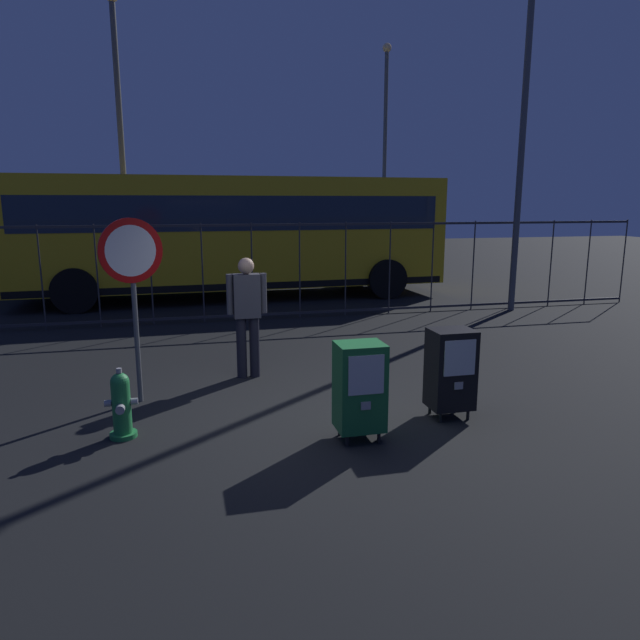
# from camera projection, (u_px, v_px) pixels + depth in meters

# --- Properties ---
(ground_plane) EXTENTS (60.00, 60.00, 0.00)m
(ground_plane) POSITION_uv_depth(u_px,v_px,m) (319.00, 420.00, 6.48)
(ground_plane) COLOR black
(fire_hydrant) EXTENTS (0.33, 0.32, 0.75)m
(fire_hydrant) POSITION_uv_depth(u_px,v_px,m) (121.00, 405.00, 5.95)
(fire_hydrant) COLOR #1E7238
(fire_hydrant) RESTS_ON ground_plane
(newspaper_box_primary) EXTENTS (0.48, 0.42, 1.02)m
(newspaper_box_primary) POSITION_uv_depth(u_px,v_px,m) (360.00, 386.00, 5.86)
(newspaper_box_primary) COLOR black
(newspaper_box_primary) RESTS_ON ground_plane
(newspaper_box_secondary) EXTENTS (0.48, 0.42, 1.02)m
(newspaper_box_secondary) POSITION_uv_depth(u_px,v_px,m) (451.00, 369.00, 6.48)
(newspaper_box_secondary) COLOR black
(newspaper_box_secondary) RESTS_ON ground_plane
(stop_sign) EXTENTS (0.71, 0.31, 2.23)m
(stop_sign) POSITION_uv_depth(u_px,v_px,m) (132.00, 272.00, 6.77)
(stop_sign) COLOR #4C4F54
(stop_sign) RESTS_ON ground_plane
(pedestrian) EXTENTS (0.55, 0.22, 1.67)m
(pedestrian) POSITION_uv_depth(u_px,v_px,m) (247.00, 310.00, 7.91)
(pedestrian) COLOR black
(pedestrian) RESTS_ON ground_plane
(fence_barrier) EXTENTS (18.03, 0.04, 2.00)m
(fence_barrier) POSITION_uv_depth(u_px,v_px,m) (252.00, 271.00, 11.84)
(fence_barrier) COLOR #2D2D33
(fence_barrier) RESTS_ON ground_plane
(bus_near) EXTENTS (10.57, 3.03, 3.00)m
(bus_near) POSITION_uv_depth(u_px,v_px,m) (234.00, 230.00, 14.54)
(bus_near) COLOR gold
(bus_near) RESTS_ON ground_plane
(bus_far) EXTENTS (10.72, 3.76, 3.00)m
(bus_far) POSITION_uv_depth(u_px,v_px,m) (149.00, 225.00, 17.80)
(bus_far) COLOR #19519E
(bus_far) RESTS_ON ground_plane
(street_light_near_left) EXTENTS (0.32, 0.32, 7.27)m
(street_light_near_left) POSITION_uv_depth(u_px,v_px,m) (120.00, 126.00, 13.92)
(street_light_near_left) COLOR #4C4F54
(street_light_near_left) RESTS_ON ground_plane
(street_light_near_right) EXTENTS (0.32, 0.32, 7.94)m
(street_light_near_right) POSITION_uv_depth(u_px,v_px,m) (385.00, 143.00, 21.09)
(street_light_near_right) COLOR #4C4F54
(street_light_near_right) RESTS_ON ground_plane
(street_light_far_left) EXTENTS (0.32, 0.32, 7.60)m
(street_light_far_left) POSITION_uv_depth(u_px,v_px,m) (524.00, 108.00, 12.22)
(street_light_far_left) COLOR #4C4F54
(street_light_far_left) RESTS_ON ground_plane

